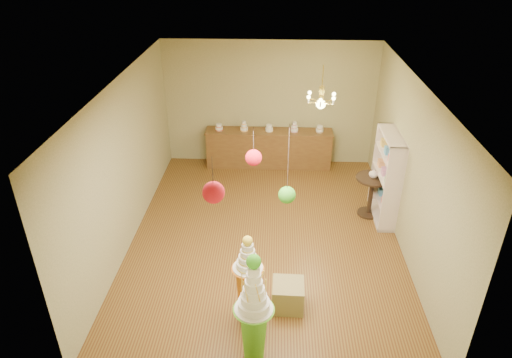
{
  "coord_description": "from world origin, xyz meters",
  "views": [
    {
      "loc": [
        0.15,
        -7.13,
        5.15
      ],
      "look_at": [
        -0.18,
        0.0,
        1.23
      ],
      "focal_mm": 32.0,
      "sensor_mm": 36.0,
      "label": 1
    }
  ],
  "objects_px": {
    "round_table": "(371,191)",
    "sideboard": "(269,148)",
    "pedestal_green": "(254,321)",
    "pedestal_orange": "(248,287)"
  },
  "relations": [
    {
      "from": "pedestal_green",
      "to": "sideboard",
      "type": "xyz_separation_m",
      "value": [
        0.07,
        5.82,
        -0.22
      ]
    },
    {
      "from": "pedestal_orange",
      "to": "pedestal_green",
      "type": "bearing_deg",
      "value": -80.6
    },
    {
      "from": "pedestal_green",
      "to": "round_table",
      "type": "xyz_separation_m",
      "value": [
        2.17,
        3.71,
        -0.14
      ]
    },
    {
      "from": "pedestal_green",
      "to": "pedestal_orange",
      "type": "relative_size",
      "value": 1.17
    },
    {
      "from": "pedestal_orange",
      "to": "sideboard",
      "type": "bearing_deg",
      "value": 87.82
    },
    {
      "from": "round_table",
      "to": "sideboard",
      "type": "bearing_deg",
      "value": 134.81
    },
    {
      "from": "pedestal_orange",
      "to": "round_table",
      "type": "height_order",
      "value": "pedestal_orange"
    },
    {
      "from": "pedestal_green",
      "to": "pedestal_orange",
      "type": "height_order",
      "value": "pedestal_green"
    },
    {
      "from": "pedestal_green",
      "to": "sideboard",
      "type": "relative_size",
      "value": 0.58
    },
    {
      "from": "pedestal_green",
      "to": "round_table",
      "type": "bearing_deg",
      "value": 59.62
    }
  ]
}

